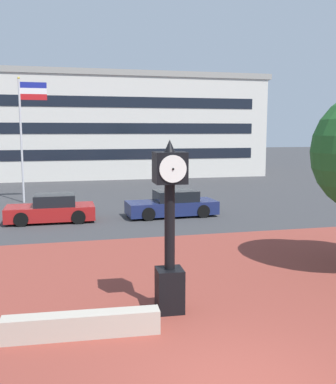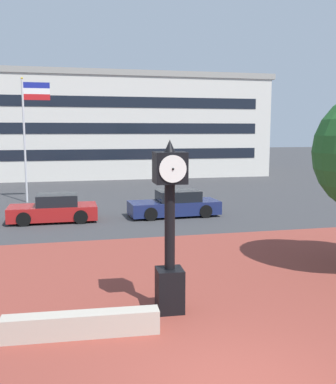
{
  "view_description": "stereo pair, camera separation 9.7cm",
  "coord_description": "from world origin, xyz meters",
  "px_view_note": "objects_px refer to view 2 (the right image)",
  "views": [
    {
      "loc": [
        -2.67,
        -6.38,
        4.2
      ],
      "look_at": [
        -0.35,
        3.21,
        2.85
      ],
      "focal_mm": 41.8,
      "sensor_mm": 36.0,
      "label": 1
    },
    {
      "loc": [
        -2.57,
        -6.4,
        4.2
      ],
      "look_at": [
        -0.35,
        3.21,
        2.85
      ],
      "focal_mm": 41.8,
      "sensor_mm": 36.0,
      "label": 2
    }
  ],
  "objects_px": {
    "car_street_near": "(175,205)",
    "car_street_mid": "(54,209)",
    "street_clock": "(170,229)",
    "civic_building": "(99,126)",
    "flagpole_secondary": "(28,128)"
  },
  "relations": [
    {
      "from": "car_street_near",
      "to": "car_street_mid",
      "type": "relative_size",
      "value": 1.12
    },
    {
      "from": "street_clock",
      "to": "civic_building",
      "type": "xyz_separation_m",
      "value": [
        1.02,
        33.94,
        2.7
      ]
    },
    {
      "from": "car_street_near",
      "to": "civic_building",
      "type": "bearing_deg",
      "value": 2.48
    },
    {
      "from": "street_clock",
      "to": "car_street_mid",
      "type": "bearing_deg",
      "value": 106.58
    },
    {
      "from": "car_street_mid",
      "to": "flagpole_secondary",
      "type": "bearing_deg",
      "value": 14.0
    },
    {
      "from": "car_street_mid",
      "to": "street_clock",
      "type": "bearing_deg",
      "value": -165.6
    },
    {
      "from": "car_street_near",
      "to": "car_street_mid",
      "type": "distance_m",
      "value": 5.82
    },
    {
      "from": "street_clock",
      "to": "civic_building",
      "type": "bearing_deg",
      "value": 90.84
    },
    {
      "from": "street_clock",
      "to": "flagpole_secondary",
      "type": "relative_size",
      "value": 0.55
    },
    {
      "from": "car_street_mid",
      "to": "civic_building",
      "type": "xyz_separation_m",
      "value": [
        3.88,
        22.49,
        4.1
      ]
    },
    {
      "from": "street_clock",
      "to": "car_street_mid",
      "type": "distance_m",
      "value": 11.89
    },
    {
      "from": "flagpole_secondary",
      "to": "civic_building",
      "type": "relative_size",
      "value": 0.23
    },
    {
      "from": "street_clock",
      "to": "car_street_mid",
      "type": "xyz_separation_m",
      "value": [
        -2.86,
        11.45,
        -1.4
      ]
    },
    {
      "from": "flagpole_secondary",
      "to": "car_street_mid",
      "type": "bearing_deg",
      "value": -76.38
    },
    {
      "from": "car_street_near",
      "to": "civic_building",
      "type": "height_order",
      "value": "civic_building"
    }
  ]
}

